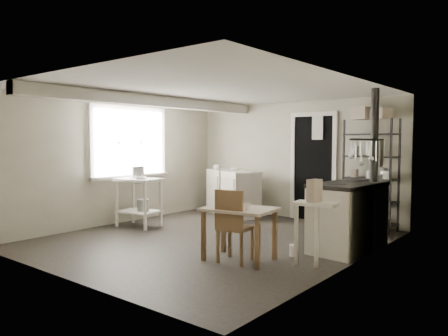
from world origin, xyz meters
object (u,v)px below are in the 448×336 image
Objects in this scene: prep_table at (139,204)px; chair at (235,224)px; stockpot at (137,173)px; work_table at (239,231)px; stove at (348,219)px; shelf_rack at (370,175)px; base_cabinets at (233,193)px; flour_sack at (351,219)px.

prep_table is 2.82m from chair.
stockpot is 3.01m from work_table.
shelf_rack is at bearing 105.00° from stove.
stockpot is 2.10m from base_cabinets.
base_cabinets is 1.57× the size of work_table.
chair is (2.86, -0.82, -0.45)m from stockpot.
stockpot reaches higher than base_cabinets.
work_table is 0.13m from chair.
prep_table is 3.68m from flour_sack.
prep_table reaches higher than work_table.
work_table is (-0.59, -2.98, -0.57)m from shelf_rack.
stockpot reaches higher than flour_sack.
base_cabinets reaches higher than prep_table.
flour_sack is at bearing -95.20° from shelf_rack.
prep_table is 0.45× the size of shelf_rack.
stockpot is 0.30× the size of work_table.
shelf_rack is 0.89m from flour_sack.
prep_table reaches higher than flour_sack.
chair reaches higher than work_table.
flour_sack is at bearing 115.18° from stove.
chair is (-0.00, -0.08, 0.10)m from work_table.
shelf_rack is at bearing 76.92° from flour_sack.
base_cabinets is 3.30m from stove.
chair is at bearing -14.93° from prep_table.
prep_table is 2.80m from work_table.
shelf_rack is 3.09m from work_table.
chair is (-0.89, -1.42, 0.04)m from stove.
stove is 1.21m from flour_sack.
stockpot reaches higher than stove.
work_table is 1.74× the size of flour_sack.
stockpot is 0.28× the size of chair.
prep_table is at bearing -81.75° from base_cabinets.
stockpot is at bearing 146.77° from prep_table.
stockpot reaches higher than prep_table.
stove is (3.75, 0.60, -0.50)m from stockpot.
base_cabinets is 0.74× the size of shelf_rack.
base_cabinets is at bearing 69.39° from stockpot.
flour_sack is (-0.41, 1.12, -0.20)m from stove.
base_cabinets is 1.51× the size of chair.
stove is at bearing -69.70° from flour_sack.
base_cabinets is (0.58, 2.00, 0.06)m from prep_table.
base_cabinets is at bearing 161.53° from stove.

